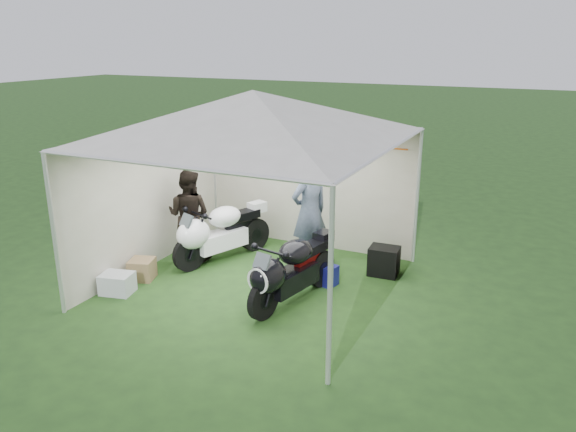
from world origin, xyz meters
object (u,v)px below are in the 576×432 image
person_dark_jacket (189,215)px  motorcycle_black (289,270)px  crate_1 (142,269)px  canopy_tent (254,120)px  paddock_stand (323,274)px  motorcycle_white (218,231)px  equipment_box (384,261)px  crate_0 (117,283)px  person_blue_jacket (310,212)px

person_dark_jacket → motorcycle_black: bearing=151.4°
crate_1 → canopy_tent: bearing=19.9°
paddock_stand → crate_1: bearing=-158.2°
motorcycle_white → crate_1: (-0.71, -1.16, -0.39)m
motorcycle_white → paddock_stand: (1.98, -0.08, -0.39)m
canopy_tent → person_dark_jacket: canopy_tent is taller
equipment_box → crate_0: bearing=-145.0°
motorcycle_white → crate_1: size_ratio=5.18×
person_blue_jacket → paddock_stand: bearing=70.2°
motorcycle_black → person_blue_jacket: bearing=113.5°
equipment_box → crate_0: (-3.45, -2.41, -0.08)m
motorcycle_white → canopy_tent: bearing=-5.8°
paddock_stand → equipment_box: 1.07m
crate_1 → crate_0: bearing=-90.0°
person_dark_jacket → crate_1: size_ratio=4.30×
canopy_tent → paddock_stand: canopy_tent is taller
canopy_tent → crate_1: (-1.75, -0.63, -2.41)m
person_dark_jacket → equipment_box: bearing=-174.9°
motorcycle_white → person_blue_jacket: 1.63m
paddock_stand → crate_0: bearing=-148.4°
crate_1 → person_dark_jacket: bearing=79.7°
canopy_tent → motorcycle_white: (-1.04, 0.52, -2.02)m
canopy_tent → person_blue_jacket: bearing=63.8°
motorcycle_white → person_dark_jacket: 0.58m
paddock_stand → equipment_box: bearing=44.9°
person_dark_jacket → person_blue_jacket: 2.10m
motorcycle_white → motorcycle_black: 2.04m
motorcycle_black → person_dark_jacket: (-2.32, 0.86, 0.26)m
motorcycle_black → person_blue_jacket: (-0.29, 1.39, 0.44)m
person_dark_jacket → person_blue_jacket: person_blue_jacket is taller
motorcycle_black → crate_1: bearing=-163.4°
canopy_tent → equipment_box: (1.70, 1.20, -2.34)m
motorcycle_white → crate_0: 1.92m
paddock_stand → person_dark_jacket: 2.58m
motorcycle_black → person_blue_jacket: person_blue_jacket is taller
motorcycle_white → person_dark_jacket: size_ratio=1.20×
crate_1 → paddock_stand: bearing=21.8°
canopy_tent → person_blue_jacket: size_ratio=2.90×
motorcycle_white → person_blue_jacket: (1.51, 0.44, 0.42)m
person_dark_jacket → motorcycle_white: bearing=-178.5°
motorcycle_black → equipment_box: motorcycle_black is taller
motorcycle_white → motorcycle_black: size_ratio=0.99×
canopy_tent → equipment_box: bearing=35.2°
person_blue_jacket → canopy_tent: bearing=1.7°
motorcycle_black → canopy_tent: bearing=162.5°
paddock_stand → crate_1: crate_1 is taller
paddock_stand → motorcycle_white: bearing=177.8°
motorcycle_white → equipment_box: (2.74, 0.68, -0.31)m
motorcycle_white → person_dark_jacket: (-0.52, -0.09, 0.24)m
motorcycle_white → crate_0: bearing=-91.3°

